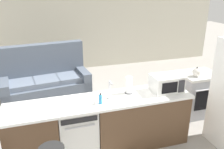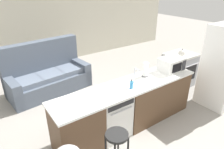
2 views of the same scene
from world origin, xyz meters
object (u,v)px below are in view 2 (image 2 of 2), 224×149
at_px(refrigerator, 223,67).
at_px(bar_stool, 117,145).
at_px(dishwasher, 111,115).
at_px(kettle, 182,53).
at_px(microwave, 171,64).
at_px(soap_bottle, 132,85).
at_px(paper_towel_roll, 146,70).
at_px(stove_range, 179,70).
at_px(couch, 47,76).

bearing_deg(refrigerator, bar_stool, -176.16).
bearing_deg(dishwasher, kettle, 9.85).
relative_size(microwave, kettle, 2.44).
xyz_separation_m(soap_bottle, bar_stool, (-0.78, -0.64, -0.44)).
bearing_deg(bar_stool, dishwasher, 60.38).
relative_size(microwave, paper_towel_roll, 1.77).
distance_m(stove_range, couch, 3.47).
xyz_separation_m(microwave, couch, (-1.91, 2.33, -0.65)).
bearing_deg(paper_towel_roll, microwave, -10.12).
height_order(kettle, bar_stool, kettle).
height_order(soap_bottle, kettle, kettle).
distance_m(soap_bottle, couch, 2.61).
bearing_deg(microwave, soap_bottle, -174.50).
distance_m(stove_range, paper_towel_roll, 1.85).
height_order(paper_towel_roll, bar_stool, paper_towel_roll).
relative_size(refrigerator, microwave, 3.64).
bearing_deg(refrigerator, dishwasher, 168.07).
bearing_deg(microwave, kettle, 25.08).
distance_m(dishwasher, bar_stool, 0.87).
distance_m(dishwasher, refrigerator, 2.70).
bearing_deg(microwave, paper_towel_roll, 169.88).
distance_m(kettle, couch, 3.45).
bearing_deg(refrigerator, stove_range, 89.99).
bearing_deg(bar_stool, kettle, 22.33).
relative_size(soap_bottle, bar_stool, 0.24).
distance_m(refrigerator, bar_stool, 3.06).
distance_m(microwave, bar_stool, 2.16).
bearing_deg(stove_range, dishwasher, -168.09).
relative_size(refrigerator, bar_stool, 2.46).
bearing_deg(dishwasher, couch, 99.37).
distance_m(dishwasher, kettle, 2.53).
bearing_deg(bar_stool, couch, 89.18).
xyz_separation_m(stove_range, kettle, (-0.17, -0.13, 0.53)).
bearing_deg(paper_towel_roll, refrigerator, -21.23).
height_order(bar_stool, couch, couch).
distance_m(dishwasher, couch, 2.36).
xyz_separation_m(microwave, kettle, (0.91, 0.42, -0.05)).
relative_size(soap_bottle, couch, 0.08).
bearing_deg(dishwasher, microwave, -0.05).
xyz_separation_m(refrigerator, bar_stool, (-3.03, -0.20, -0.38)).
xyz_separation_m(bar_stool, couch, (0.04, 3.08, -0.14)).
height_order(dishwasher, kettle, kettle).
height_order(dishwasher, refrigerator, refrigerator).
distance_m(paper_towel_roll, couch, 2.64).
bearing_deg(kettle, dishwasher, -170.15).
xyz_separation_m(refrigerator, kettle, (-0.17, 0.97, 0.08)).
bearing_deg(paper_towel_roll, kettle, 11.51).
bearing_deg(refrigerator, paper_towel_roll, 158.77).
height_order(soap_bottle, couch, couch).
bearing_deg(microwave, couch, 129.41).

